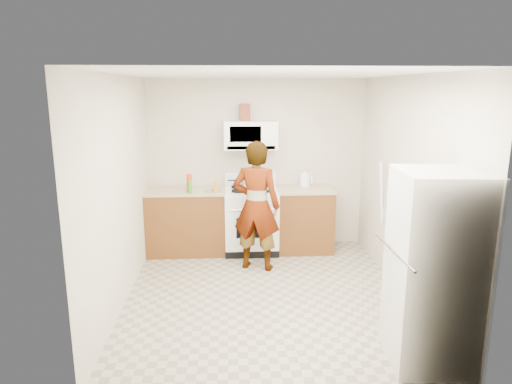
{
  "coord_description": "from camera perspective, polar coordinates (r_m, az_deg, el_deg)",
  "views": [
    {
      "loc": [
        -0.42,
        -4.93,
        2.35
      ],
      "look_at": [
        -0.09,
        0.55,
        1.1
      ],
      "focal_mm": 32.0,
      "sensor_mm": 36.0,
      "label": 1
    }
  ],
  "objects": [
    {
      "name": "cabinet_left",
      "position": [
        6.73,
        -8.65,
        -3.75
      ],
      "size": [
        1.12,
        0.62,
        0.9
      ],
      "primitive_type": "cube",
      "color": "brown",
      "rests_on": "floor"
    },
    {
      "name": "broom",
      "position": [
        6.25,
        15.46,
        -2.69
      ],
      "size": [
        0.22,
        0.25,
        1.44
      ],
      "primitive_type": "cylinder",
      "rotation": [
        0.14,
        -0.14,
        0.07
      ],
      "color": "white",
      "rests_on": "floor"
    },
    {
      "name": "counter_left",
      "position": [
        6.61,
        -8.78,
        0.14
      ],
      "size": [
        1.14,
        0.64,
        0.03
      ],
      "primitive_type": "cube",
      "color": "tan",
      "rests_on": "cabinet_left"
    },
    {
      "name": "right_wall",
      "position": [
        5.44,
        18.28,
        0.48
      ],
      "size": [
        0.02,
        3.6,
        2.5
      ],
      "primitive_type": "cube",
      "color": "beige",
      "rests_on": "floor"
    },
    {
      "name": "person",
      "position": [
        5.94,
        0.04,
        -1.77
      ],
      "size": [
        0.72,
        0.58,
        1.71
      ],
      "primitive_type": "imported",
      "rotation": [
        0.0,
        0.0,
        2.83
      ],
      "color": "tan",
      "rests_on": "floor"
    },
    {
      "name": "back_wall",
      "position": [
        6.83,
        0.09,
        3.53
      ],
      "size": [
        3.2,
        0.02,
        2.5
      ],
      "primitive_type": "cube",
      "color": "beige",
      "rests_on": "floor"
    },
    {
      "name": "pot_lid",
      "position": [
        6.45,
        -5.48,
        0.14
      ],
      "size": [
        0.36,
        0.36,
        0.01
      ],
      "primitive_type": "cylinder",
      "rotation": [
        0.0,
        0.0,
        -0.41
      ],
      "color": "white",
      "rests_on": "counter_left"
    },
    {
      "name": "kettle",
      "position": [
        6.79,
        6.12,
        1.49
      ],
      "size": [
        0.19,
        0.19,
        0.18
      ],
      "primitive_type": "cylinder",
      "rotation": [
        0.0,
        0.0,
        -0.33
      ],
      "color": "white",
      "rests_on": "counter_right"
    },
    {
      "name": "counter_right",
      "position": [
        6.67,
        6.09,
        0.33
      ],
      "size": [
        0.82,
        0.64,
        0.03
      ],
      "primitive_type": "cube",
      "color": "tan",
      "rests_on": "cabinet_right"
    },
    {
      "name": "tray",
      "position": [
        6.51,
        1.02,
        0.42
      ],
      "size": [
        0.26,
        0.17,
        0.05
      ],
      "primitive_type": "cube",
      "rotation": [
        0.0,
        0.0,
        -0.06
      ],
      "color": "white",
      "rests_on": "gas_range"
    },
    {
      "name": "cabinet_right",
      "position": [
        6.79,
        6.0,
        -3.52
      ],
      "size": [
        0.8,
        0.62,
        0.9
      ],
      "primitive_type": "cube",
      "color": "brown",
      "rests_on": "floor"
    },
    {
      "name": "floor",
      "position": [
        5.48,
        1.27,
        -12.59
      ],
      "size": [
        3.6,
        3.6,
        0.0
      ],
      "primitive_type": "plane",
      "color": "gray",
      "rests_on": "ground"
    },
    {
      "name": "fridge",
      "position": [
        4.22,
        21.48,
        -8.97
      ],
      "size": [
        0.76,
        0.76,
        1.7
      ],
      "primitive_type": "cube",
      "rotation": [
        0.0,
        0.0,
        -0.08
      ],
      "color": "silver",
      "rests_on": "floor"
    },
    {
      "name": "bottle_green_cap",
      "position": [
        6.34,
        -8.21,
        0.58
      ],
      "size": [
        0.07,
        0.07,
        0.17
      ],
      "primitive_type": "cylinder",
      "rotation": [
        0.0,
        0.0,
        -0.29
      ],
      "color": "#24991B",
      "rests_on": "counter_left"
    },
    {
      "name": "microwave",
      "position": [
        6.58,
        -0.68,
        7.14
      ],
      "size": [
        0.76,
        0.38,
        0.4
      ],
      "primitive_type": "cube",
      "color": "white",
      "rests_on": "back_wall"
    },
    {
      "name": "bottle_spray",
      "position": [
        6.42,
        -8.34,
        1.1
      ],
      "size": [
        0.08,
        0.08,
        0.25
      ],
      "primitive_type": "cylinder",
      "rotation": [
        0.0,
        0.0,
        0.09
      ],
      "color": "red",
      "rests_on": "counter_left"
    },
    {
      "name": "jug",
      "position": [
        6.61,
        -1.42,
        9.94
      ],
      "size": [
        0.15,
        0.15,
        0.24
      ],
      "primitive_type": "cube",
      "rotation": [
        0.0,
        0.0,
        0.11
      ],
      "color": "#5F2716",
      "rests_on": "microwave"
    },
    {
      "name": "gas_range",
      "position": [
        6.69,
        -0.6,
        -3.38
      ],
      "size": [
        0.76,
        0.65,
        1.13
      ],
      "color": "white",
      "rests_on": "floor"
    },
    {
      "name": "saucepan",
      "position": [
        6.67,
        -1.75,
        1.19
      ],
      "size": [
        0.26,
        0.26,
        0.11
      ],
      "primitive_type": "cylinder",
      "rotation": [
        0.0,
        0.0,
        -0.42
      ],
      "color": "silver",
      "rests_on": "gas_range"
    },
    {
      "name": "bottle_hot_sauce",
      "position": [
        6.35,
        -5.04,
        0.64
      ],
      "size": [
        0.06,
        0.06,
        0.17
      ],
      "primitive_type": "cylinder",
      "rotation": [
        0.0,
        0.0,
        0.1
      ],
      "color": "orange",
      "rests_on": "counter_left"
    }
  ]
}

